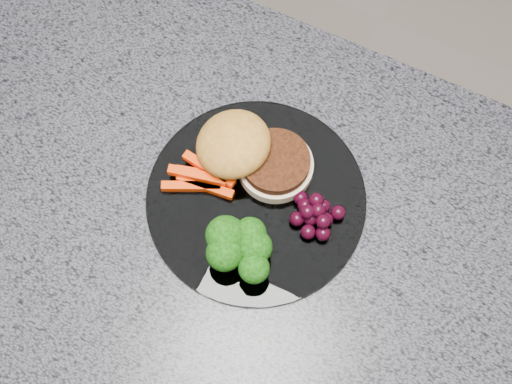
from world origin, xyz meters
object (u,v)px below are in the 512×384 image
(plate, at_px, (256,199))
(island_cabinet, at_px, (207,299))
(burger, at_px, (248,153))
(grape_bunch, at_px, (315,214))

(plate, bearing_deg, island_cabinet, -147.22)
(plate, relative_size, burger, 1.63)
(grape_bunch, bearing_deg, burger, 162.27)
(burger, bearing_deg, island_cabinet, -129.13)
(island_cabinet, relative_size, grape_bunch, 18.68)
(plate, bearing_deg, burger, 126.40)
(plate, distance_m, burger, 0.06)
(plate, height_order, burger, burger)
(island_cabinet, distance_m, grape_bunch, 0.51)
(burger, distance_m, grape_bunch, 0.11)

